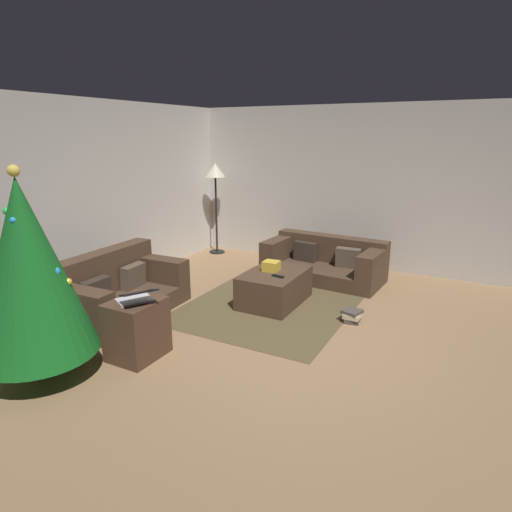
# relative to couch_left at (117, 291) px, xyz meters

# --- Properties ---
(ground_plane) EXTENTS (6.40, 6.40, 0.00)m
(ground_plane) POSITION_rel_couch_left_xyz_m (0.27, -2.25, -0.29)
(ground_plane) COLOR #93704C
(rear_partition) EXTENTS (6.40, 0.12, 2.60)m
(rear_partition) POSITION_rel_couch_left_xyz_m (0.27, 0.89, 1.01)
(rear_partition) COLOR beige
(rear_partition) RESTS_ON ground_plane
(corner_partition) EXTENTS (0.12, 6.40, 2.60)m
(corner_partition) POSITION_rel_couch_left_xyz_m (3.41, -2.25, 1.01)
(corner_partition) COLOR beige
(corner_partition) RESTS_ON ground_plane
(couch_left) EXTENTS (1.63, 0.91, 0.76)m
(couch_left) POSITION_rel_couch_left_xyz_m (0.00, 0.00, 0.00)
(couch_left) COLOR #473323
(couch_left) RESTS_ON ground_plane
(couch_right) EXTENTS (0.97, 1.81, 0.62)m
(couch_right) POSITION_rel_couch_left_xyz_m (2.51, -1.80, -0.04)
(couch_right) COLOR #473323
(couch_right) RESTS_ON ground_plane
(ottoman) EXTENTS (0.99, 0.67, 0.42)m
(ottoman) POSITION_rel_couch_left_xyz_m (1.22, -1.56, -0.08)
(ottoman) COLOR #473323
(ottoman) RESTS_ON ground_plane
(gift_box) EXTENTS (0.20, 0.21, 0.13)m
(gift_box) POSITION_rel_couch_left_xyz_m (1.25, -1.49, 0.19)
(gift_box) COLOR gold
(gift_box) RESTS_ON ottoman
(tv_remote) EXTENTS (0.08, 0.17, 0.02)m
(tv_remote) POSITION_rel_couch_left_xyz_m (1.05, -1.68, 0.14)
(tv_remote) COLOR black
(tv_remote) RESTS_ON ottoman
(christmas_tree) EXTENTS (1.05, 1.05, 1.91)m
(christmas_tree) POSITION_rel_couch_left_xyz_m (-1.42, -0.48, 0.74)
(christmas_tree) COLOR brown
(christmas_tree) RESTS_ON ground_plane
(side_table) EXTENTS (0.52, 0.44, 0.59)m
(side_table) POSITION_rel_couch_left_xyz_m (-0.72, -0.99, 0.00)
(side_table) COLOR #4C3323
(side_table) RESTS_ON ground_plane
(laptop) EXTENTS (0.47, 0.49, 0.17)m
(laptop) POSITION_rel_couch_left_xyz_m (-0.75, -1.04, 0.35)
(laptop) COLOR silver
(laptop) RESTS_ON side_table
(book_stack) EXTENTS (0.25, 0.24, 0.14)m
(book_stack) POSITION_rel_couch_left_xyz_m (1.10, -2.63, -0.22)
(book_stack) COLOR #4C423D
(book_stack) RESTS_ON ground_plane
(corner_lamp) EXTENTS (0.36, 0.36, 1.64)m
(corner_lamp) POSITION_rel_couch_left_xyz_m (3.00, 0.49, 1.10)
(corner_lamp) COLOR black
(corner_lamp) RESTS_ON ground_plane
(area_rug) EXTENTS (2.60, 2.00, 0.01)m
(area_rug) POSITION_rel_couch_left_xyz_m (1.22, -1.56, -0.29)
(area_rug) COLOR brown
(area_rug) RESTS_ON ground_plane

